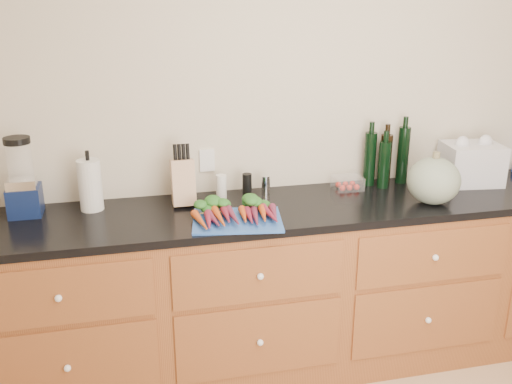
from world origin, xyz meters
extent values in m
cube|color=beige|center=(0.00, 1.62, 1.30)|extent=(4.10, 0.05, 2.60)
cube|color=brown|center=(0.00, 1.30, 0.45)|extent=(3.60, 0.60, 0.90)
cube|color=brown|center=(-1.35, 0.99, 0.72)|extent=(0.82, 0.01, 0.28)
sphere|color=white|center=(-1.35, 0.98, 0.72)|extent=(0.03, 0.03, 0.03)
cube|color=brown|center=(-1.35, 0.99, 0.36)|extent=(0.82, 0.01, 0.38)
sphere|color=white|center=(-1.35, 0.98, 0.36)|extent=(0.03, 0.03, 0.03)
cube|color=brown|center=(-0.45, 0.99, 0.72)|extent=(0.82, 0.01, 0.28)
sphere|color=white|center=(-0.45, 0.98, 0.72)|extent=(0.03, 0.03, 0.03)
cube|color=brown|center=(-0.45, 0.99, 0.36)|extent=(0.82, 0.01, 0.38)
sphere|color=white|center=(-0.45, 0.98, 0.36)|extent=(0.03, 0.03, 0.03)
cube|color=brown|center=(0.45, 0.99, 0.72)|extent=(0.82, 0.01, 0.28)
sphere|color=white|center=(0.45, 0.98, 0.72)|extent=(0.03, 0.03, 0.03)
cube|color=brown|center=(0.45, 0.99, 0.36)|extent=(0.82, 0.01, 0.38)
sphere|color=white|center=(0.45, 0.98, 0.36)|extent=(0.03, 0.03, 0.03)
cube|color=black|center=(0.00, 1.30, 0.92)|extent=(3.64, 0.62, 0.04)
cube|color=#2858AE|center=(-0.53, 1.14, 0.95)|extent=(0.46, 0.38, 0.01)
cone|color=#CB4C17|center=(-0.70, 1.12, 0.97)|extent=(0.04, 0.19, 0.04)
cone|color=maroon|center=(-0.67, 1.12, 0.97)|extent=(0.04, 0.19, 0.04)
cone|color=maroon|center=(-0.64, 1.12, 0.97)|extent=(0.04, 0.19, 0.04)
cone|color=#CB4C17|center=(-0.61, 1.12, 0.97)|extent=(0.04, 0.19, 0.04)
cone|color=maroon|center=(-0.58, 1.12, 0.97)|extent=(0.04, 0.19, 0.04)
cone|color=maroon|center=(-0.55, 1.12, 0.97)|extent=(0.04, 0.19, 0.04)
ellipsoid|color=#1C561E|center=(-0.63, 1.26, 0.98)|extent=(0.19, 0.11, 0.06)
cone|color=#CB4C17|center=(-0.50, 1.12, 0.97)|extent=(0.04, 0.19, 0.04)
cone|color=maroon|center=(-0.47, 1.12, 0.97)|extent=(0.04, 0.19, 0.04)
cone|color=maroon|center=(-0.44, 1.12, 0.97)|extent=(0.04, 0.19, 0.04)
cone|color=#CB4C17|center=(-0.41, 1.12, 0.97)|extent=(0.04, 0.19, 0.04)
cone|color=maroon|center=(-0.38, 1.12, 0.97)|extent=(0.04, 0.19, 0.04)
cone|color=maroon|center=(-0.35, 1.12, 0.97)|extent=(0.04, 0.19, 0.04)
ellipsoid|color=#1C561E|center=(-0.42, 1.26, 0.98)|extent=(0.19, 0.11, 0.06)
ellipsoid|color=slate|center=(0.51, 1.16, 1.06)|extent=(0.27, 0.27, 0.24)
cube|color=#0E1B44|center=(-1.52, 1.46, 1.01)|extent=(0.15, 0.15, 0.14)
cube|color=silver|center=(-1.52, 1.43, 1.11)|extent=(0.14, 0.09, 0.05)
cylinder|color=white|center=(-1.52, 1.46, 1.20)|extent=(0.12, 0.12, 0.20)
cylinder|color=black|center=(-1.52, 1.46, 1.31)|extent=(0.12, 0.12, 0.03)
cylinder|color=silver|center=(-1.21, 1.46, 1.07)|extent=(0.11, 0.11, 0.26)
cube|color=tan|center=(-0.75, 1.44, 1.06)|extent=(0.12, 0.12, 0.23)
cylinder|color=silver|center=(-0.54, 1.48, 1.00)|extent=(0.06, 0.06, 0.13)
cylinder|color=black|center=(-0.41, 1.48, 1.00)|extent=(0.05, 0.05, 0.13)
cylinder|color=white|center=(-0.30, 1.48, 0.99)|extent=(0.05, 0.05, 0.11)
cube|color=white|center=(0.16, 1.47, 0.98)|extent=(0.15, 0.12, 0.07)
cylinder|color=black|center=(0.31, 1.52, 1.09)|extent=(0.07, 0.07, 0.30)
cylinder|color=black|center=(0.41, 1.53, 1.08)|extent=(0.07, 0.07, 0.28)
cylinder|color=black|center=(0.51, 1.52, 1.10)|extent=(0.07, 0.07, 0.32)
cylinder|color=black|center=(0.37, 1.46, 1.07)|extent=(0.07, 0.07, 0.26)
camera|label=1|loc=(-1.00, -1.33, 1.97)|focal=40.00mm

